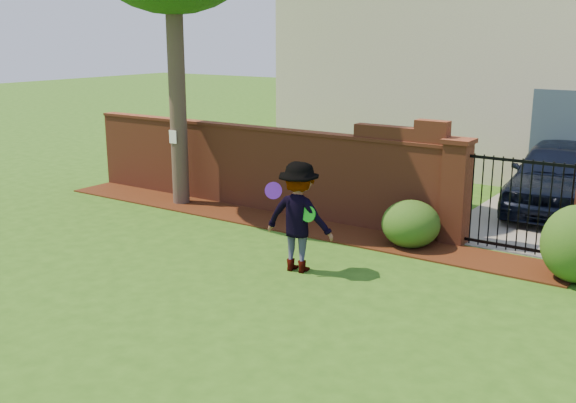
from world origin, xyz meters
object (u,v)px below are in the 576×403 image
Objects in this scene: car at (556,178)px; frisbee_purple at (273,191)px; man at (297,217)px; frisbee_green at (308,214)px.

car is 16.56× the size of frisbee_purple.
man is 6.63× the size of frisbee_purple.
car is 6.46m from frisbee_green.
frisbee_green is at bearing -114.77° from car.
frisbee_purple is 0.64m from frisbee_green.
car is 6.86m from frisbee_purple.
car reaches higher than frisbee_purple.
car is at bearing 69.83° from frisbee_green.
man is at bearing 163.27° from frisbee_green.
frisbee_purple is at bearing -156.68° from frisbee_green.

